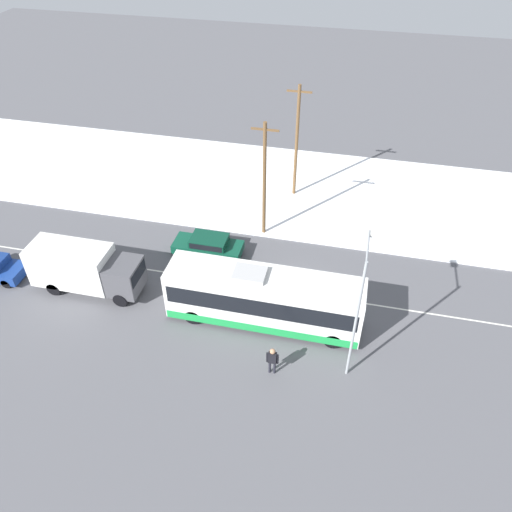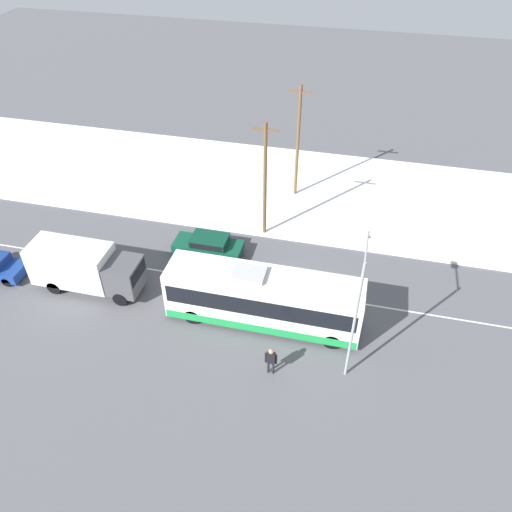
# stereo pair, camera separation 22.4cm
# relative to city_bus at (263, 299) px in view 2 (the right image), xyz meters

# --- Properties ---
(ground_plane) EXTENTS (120.00, 120.00, 0.00)m
(ground_plane) POSITION_rel_city_bus_xyz_m (1.68, 2.71, -1.73)
(ground_plane) COLOR #56565B
(snow_lot) EXTENTS (80.00, 13.43, 0.12)m
(snow_lot) POSITION_rel_city_bus_xyz_m (1.68, 14.61, -1.67)
(snow_lot) COLOR white
(snow_lot) RESTS_ON ground_plane
(lane_marking_center) EXTENTS (60.00, 0.12, 0.00)m
(lane_marking_center) POSITION_rel_city_bus_xyz_m (1.68, 2.71, -1.73)
(lane_marking_center) COLOR silver
(lane_marking_center) RESTS_ON ground_plane
(city_bus) EXTENTS (11.09, 2.57, 3.56)m
(city_bus) POSITION_rel_city_bus_xyz_m (0.00, 0.00, 0.00)
(city_bus) COLOR white
(city_bus) RESTS_ON ground_plane
(box_truck) EXTENTS (6.87, 2.30, 3.01)m
(box_truck) POSITION_rel_city_bus_xyz_m (-11.31, 0.26, -0.07)
(box_truck) COLOR silver
(box_truck) RESTS_ON ground_plane
(sedan_car) EXTENTS (4.68, 1.80, 1.35)m
(sedan_car) POSITION_rel_city_bus_xyz_m (-4.97, 5.26, -0.99)
(sedan_car) COLOR #0F4733
(sedan_car) RESTS_ON ground_plane
(pedestrian_at_stop) EXTENTS (0.66, 0.29, 1.84)m
(pedestrian_at_stop) POSITION_rel_city_bus_xyz_m (1.23, -3.62, -0.61)
(pedestrian_at_stop) COLOR #23232D
(pedestrian_at_stop) RESTS_ON ground_plane
(streetlamp) EXTENTS (0.36, 2.88, 7.67)m
(streetlamp) POSITION_rel_city_bus_xyz_m (5.08, -2.22, 3.12)
(streetlamp) COLOR #9EA3A8
(streetlamp) RESTS_ON ground_plane
(utility_pole_roadside) EXTENTS (1.80, 0.24, 8.49)m
(utility_pole_roadside) POSITION_rel_city_bus_xyz_m (-1.81, 8.34, 2.70)
(utility_pole_roadside) COLOR brown
(utility_pole_roadside) RESTS_ON ground_plane
(utility_pole_snowlot) EXTENTS (1.80, 0.24, 8.89)m
(utility_pole_snowlot) POSITION_rel_city_bus_xyz_m (-0.58, 13.97, 2.90)
(utility_pole_snowlot) COLOR brown
(utility_pole_snowlot) RESTS_ON ground_plane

